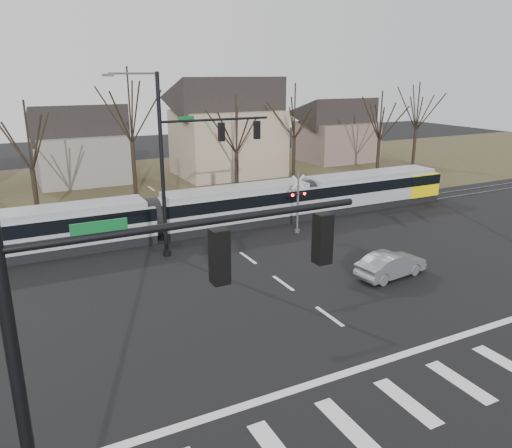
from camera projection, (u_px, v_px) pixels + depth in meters
name	position (u px, v px, depth m)	size (l,w,h in m)	color
ground	(358.00, 337.00, 19.93)	(140.00, 140.00, 0.00)	black
grass_verge	(146.00, 184.00, 47.19)	(140.00, 28.00, 0.01)	#38331E
crosswalk	(434.00, 391.00, 16.52)	(27.00, 2.60, 0.01)	silver
stop_line	(389.00, 359.00, 18.40)	(28.00, 0.35, 0.01)	silver
lane_dashes	(209.00, 230.00, 33.56)	(0.18, 30.00, 0.01)	silver
rail_pair	(210.00, 230.00, 33.38)	(90.00, 1.52, 0.06)	#59595E
tram	(235.00, 205.00, 34.00)	(35.57, 2.64, 2.70)	gray
sedan	(391.00, 265.00, 25.67)	(4.18, 1.91, 1.33)	slate
signal_pole_near_left	(116.00, 340.00, 8.63)	(9.28, 0.44, 10.20)	black
signal_pole_far	(189.00, 155.00, 27.87)	(9.28, 0.44, 10.20)	black
rail_crossing_signal	(298.00, 205.00, 32.46)	(1.08, 0.36, 4.00)	#59595B
tree_row	(185.00, 137.00, 41.50)	(59.20, 7.20, 10.00)	black
house_b	(80.00, 141.00, 47.27)	(8.64, 7.56, 7.65)	slate
house_c	(227.00, 123.00, 50.44)	(10.80, 8.64, 10.10)	gray
house_d	(336.00, 127.00, 59.05)	(8.64, 7.56, 7.65)	brown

